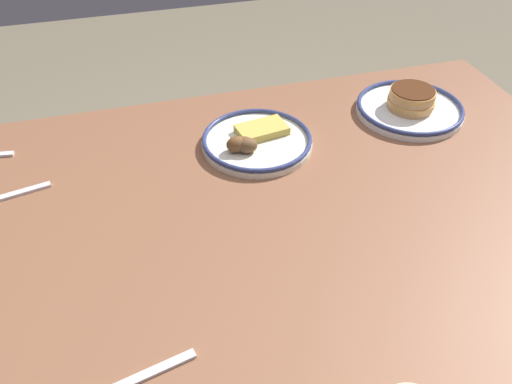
# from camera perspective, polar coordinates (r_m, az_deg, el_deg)

# --- Properties ---
(dining_table) EXTENTS (1.49, 0.91, 0.73)m
(dining_table) POSITION_cam_1_polar(r_m,az_deg,el_deg) (1.08, 0.39, -5.51)
(dining_table) COLOR brown
(dining_table) RESTS_ON ground_plane
(plate_near_main) EXTENTS (0.26, 0.26, 0.06)m
(plate_near_main) POSITION_cam_1_polar(r_m,az_deg,el_deg) (1.33, 16.45, 8.99)
(plate_near_main) COLOR white
(plate_near_main) RESTS_ON dining_table
(plate_center_pancakes) EXTENTS (0.25, 0.25, 0.05)m
(plate_center_pancakes) POSITION_cam_1_polar(r_m,az_deg,el_deg) (1.17, -0.01, 5.64)
(plate_center_pancakes) COLOR silver
(plate_center_pancakes) RESTS_ON dining_table
(fork_far) EXTENTS (0.19, 0.06, 0.01)m
(fork_far) POSITION_cam_1_polar(r_m,az_deg,el_deg) (0.79, -13.60, -19.51)
(fork_far) COLOR silver
(fork_far) RESTS_ON dining_table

